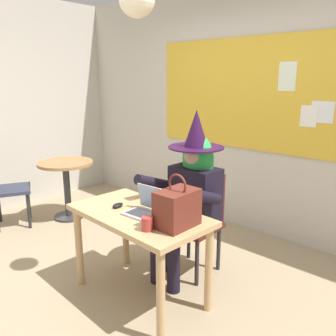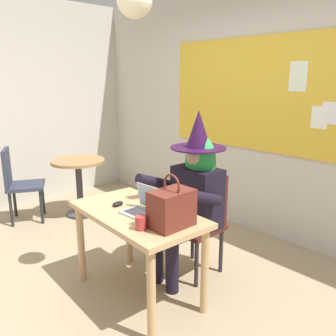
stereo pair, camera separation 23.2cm
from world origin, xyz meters
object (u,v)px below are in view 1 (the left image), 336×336
(person_costumed, at_px, (191,188))
(computer_mouse, at_px, (118,205))
(coffee_mug, at_px, (147,224))
(chair_spare_by_window, at_px, (3,184))
(side_table_round, at_px, (66,177))
(chair_at_desk, at_px, (198,216))
(laptop, at_px, (147,208))
(handbag, at_px, (177,208))
(desk_main, at_px, (139,226))

(person_costumed, xyz_separation_m, computer_mouse, (-0.27, -0.58, -0.06))
(person_costumed, height_order, computer_mouse, person_costumed)
(person_costumed, relative_size, coffee_mug, 15.47)
(chair_spare_by_window, bearing_deg, computer_mouse, -61.41)
(computer_mouse, distance_m, side_table_round, 1.79)
(chair_at_desk, distance_m, laptop, 0.70)
(computer_mouse, xyz_separation_m, side_table_round, (-1.68, 0.56, -0.21))
(handbag, xyz_separation_m, chair_spare_by_window, (-2.59, -0.12, -0.34))
(desk_main, xyz_separation_m, computer_mouse, (-0.20, -0.04, 0.13))
(desk_main, xyz_separation_m, person_costumed, (0.07, 0.55, 0.20))
(laptop, distance_m, handbag, 0.33)
(side_table_round, distance_m, chair_spare_by_window, 0.71)
(desk_main, distance_m, handbag, 0.46)
(laptop, relative_size, handbag, 0.81)
(laptop, relative_size, chair_spare_by_window, 0.33)
(handbag, relative_size, chair_spare_by_window, 0.41)
(chair_at_desk, distance_m, side_table_round, 1.96)
(chair_at_desk, bearing_deg, chair_spare_by_window, -73.32)
(chair_at_desk, distance_m, coffee_mug, 0.92)
(coffee_mug, bearing_deg, chair_at_desk, 104.26)
(desk_main, relative_size, person_costumed, 0.78)
(desk_main, relative_size, side_table_round, 1.58)
(coffee_mug, bearing_deg, desk_main, 146.73)
(handbag, bearing_deg, side_table_round, 167.12)
(computer_mouse, height_order, chair_spare_by_window, chair_spare_by_window)
(chair_at_desk, xyz_separation_m, side_table_round, (-1.95, -0.14, 0.02))
(coffee_mug, bearing_deg, chair_spare_by_window, 178.38)
(person_costumed, distance_m, computer_mouse, 0.65)
(side_table_round, bearing_deg, chair_at_desk, 4.19)
(handbag, distance_m, coffee_mug, 0.23)
(computer_mouse, height_order, handbag, handbag)
(laptop, relative_size, computer_mouse, 2.93)
(person_costumed, height_order, side_table_round, person_costumed)
(desk_main, bearing_deg, side_table_round, 164.45)
(chair_spare_by_window, bearing_deg, person_costumed, -47.38)
(person_costumed, relative_size, side_table_round, 2.02)
(person_costumed, height_order, coffee_mug, person_costumed)
(chair_spare_by_window, bearing_deg, desk_main, -60.64)
(chair_at_desk, xyz_separation_m, computer_mouse, (-0.27, -0.71, 0.23))
(computer_mouse, xyz_separation_m, coffee_mug, (0.49, -0.15, 0.03))
(laptop, height_order, handbag, handbag)
(coffee_mug, distance_m, chair_spare_by_window, 2.50)
(coffee_mug, height_order, chair_spare_by_window, chair_spare_by_window)
(chair_at_desk, xyz_separation_m, coffee_mug, (0.22, -0.85, 0.26))
(chair_at_desk, relative_size, handbag, 2.40)
(desk_main, distance_m, coffee_mug, 0.37)
(handbag, bearing_deg, desk_main, -179.17)
(laptop, bearing_deg, coffee_mug, -47.28)
(desk_main, distance_m, person_costumed, 0.58)
(side_table_round, bearing_deg, coffee_mug, -18.12)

